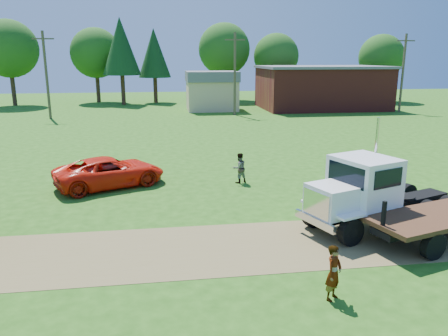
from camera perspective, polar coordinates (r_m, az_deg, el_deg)
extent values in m
plane|color=#215011|center=(15.37, 1.12, -10.30)|extent=(140.00, 140.00, 0.00)
cube|color=brown|center=(15.37, 1.12, -10.28)|extent=(120.00, 4.20, 0.01)
cube|color=black|center=(18.30, 20.01, -4.66)|extent=(6.65, 3.16, 0.27)
cylinder|color=black|center=(15.95, 16.20, -8.02)|extent=(1.04, 0.64, 0.99)
cylinder|color=black|center=(15.95, 16.20, -8.02)|extent=(0.44, 0.43, 0.35)
cylinder|color=black|center=(17.26, 11.70, -6.00)|extent=(1.04, 0.64, 0.99)
cylinder|color=black|center=(17.26, 11.70, -6.00)|extent=(0.44, 0.43, 0.35)
cylinder|color=black|center=(18.90, 25.07, -5.29)|extent=(1.04, 0.64, 0.99)
cylinder|color=black|center=(18.90, 25.07, -5.29)|extent=(0.44, 0.43, 0.35)
cylinder|color=black|center=(20.02, 20.66, -3.79)|extent=(1.04, 0.64, 0.99)
cylinder|color=black|center=(20.02, 20.66, -3.79)|extent=(0.44, 0.43, 0.35)
cylinder|color=black|center=(19.83, 27.11, -4.64)|extent=(1.04, 0.64, 0.99)
cylinder|color=black|center=(19.83, 27.11, -4.64)|extent=(0.44, 0.43, 0.35)
cylinder|color=black|center=(20.89, 22.78, -3.25)|extent=(1.04, 0.64, 0.99)
cylinder|color=black|center=(20.89, 22.78, -3.25)|extent=(0.44, 0.43, 0.35)
cube|color=white|center=(16.32, 14.17, -3.99)|extent=(2.06, 2.00, 1.08)
cube|color=silver|center=(15.81, 11.98, -4.62)|extent=(0.54, 1.29, 0.90)
cube|color=silver|center=(16.00, 11.74, -6.79)|extent=(0.85, 1.99, 0.27)
cube|color=white|center=(17.17, 17.82, -1.75)|extent=(2.53, 2.69, 1.90)
cube|color=black|center=(16.42, 15.67, -0.85)|extent=(0.67, 1.71, 0.77)
cube|color=black|center=(16.37, 20.67, -1.29)|extent=(1.28, 0.50, 0.68)
cube|color=black|center=(17.81, 15.40, 0.34)|extent=(1.28, 0.50, 0.68)
cube|color=white|center=(15.74, 16.35, -6.04)|extent=(1.16, 0.76, 0.09)
cube|color=white|center=(17.06, 11.80, -4.15)|extent=(1.16, 0.76, 0.09)
cylinder|color=silver|center=(17.11, 20.75, -6.36)|extent=(1.37, 0.95, 0.54)
cylinder|color=silver|center=(18.18, 19.02, -0.24)|extent=(0.16, 0.16, 4.15)
cylinder|color=black|center=(19.04, 22.24, -3.48)|extent=(1.28, 1.28, 0.11)
imported|color=red|center=(22.80, -14.67, -0.49)|extent=(5.99, 4.52, 1.51)
cylinder|color=black|center=(15.86, 25.63, -9.19)|extent=(0.95, 0.52, 0.91)
cylinder|color=black|center=(17.03, 20.71, -7.08)|extent=(0.95, 0.52, 0.91)
cube|color=black|center=(15.21, 20.14, -5.73)|extent=(0.14, 0.14, 0.91)
imported|color=#999999|center=(12.39, 14.14, -13.13)|extent=(0.67, 0.66, 1.56)
imported|color=#999999|center=(22.68, 2.01, -0.01)|extent=(0.93, 0.83, 1.58)
cube|color=maroon|center=(57.62, 12.59, 10.11)|extent=(15.00, 10.00, 5.00)
cube|color=slate|center=(57.50, 12.73, 12.74)|extent=(15.40, 10.40, 0.30)
cube|color=tan|center=(54.34, -1.60, 9.46)|extent=(6.00, 5.00, 3.60)
cube|color=slate|center=(54.20, -1.61, 11.89)|extent=(6.20, 5.40, 1.20)
cylinder|color=#493C29|center=(50.20, -22.17, 11.12)|extent=(0.28, 0.28, 9.00)
cube|color=#493C29|center=(50.20, -22.58, 15.33)|extent=(2.20, 0.14, 0.14)
cylinder|color=#493C29|center=(49.52, 1.43, 12.12)|extent=(0.28, 0.28, 9.00)
cube|color=#493C29|center=(49.51, 1.45, 16.40)|extent=(2.20, 0.14, 0.14)
cylinder|color=#493C29|center=(56.43, 22.30, 11.35)|extent=(0.28, 0.28, 9.00)
cube|color=#493C29|center=(56.42, 22.67, 15.09)|extent=(2.20, 0.14, 0.14)
cylinder|color=#352215|center=(65.96, -25.79, 9.10)|extent=(0.56, 0.56, 4.01)
sphere|color=#134E15|center=(65.82, -26.31, 13.81)|extent=(7.56, 7.56, 7.56)
cylinder|color=#352215|center=(66.63, -16.12, 9.87)|extent=(0.56, 0.56, 3.73)
sphere|color=#134E15|center=(66.47, -16.43, 14.22)|extent=(7.03, 7.03, 7.03)
cylinder|color=#352215|center=(64.17, -8.94, 10.05)|extent=(0.56, 0.56, 3.62)
cone|color=black|center=(64.00, -9.12, 14.62)|extent=(4.55, 4.55, 6.72)
cylinder|color=#352215|center=(66.95, 0.03, 10.57)|extent=(0.56, 0.56, 4.04)
sphere|color=#134E15|center=(66.82, 0.03, 15.26)|extent=(7.61, 7.61, 7.61)
cylinder|color=#352215|center=(66.78, 6.69, 10.24)|extent=(0.56, 0.56, 3.50)
sphere|color=#134E15|center=(66.62, 6.82, 14.31)|extent=(6.60, 6.60, 6.60)
cylinder|color=#352215|center=(69.46, 19.52, 9.65)|extent=(0.56, 0.56, 3.43)
sphere|color=#134E15|center=(69.30, 19.85, 13.48)|extent=(6.47, 6.47, 6.47)
cylinder|color=#352215|center=(62.35, -13.04, 9.95)|extent=(0.56, 0.56, 4.06)
cone|color=black|center=(62.21, -13.35, 15.23)|extent=(5.11, 5.11, 7.55)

